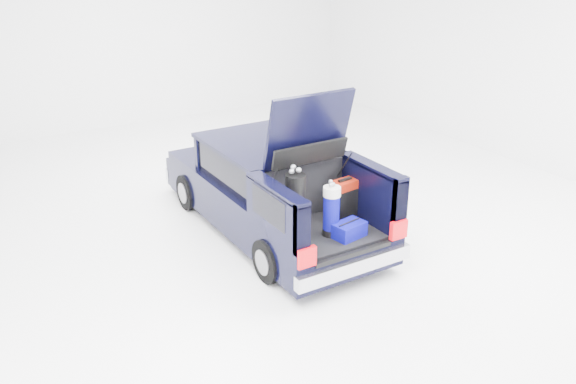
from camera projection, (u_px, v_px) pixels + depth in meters
ground at (272, 229)px, 9.82m from camera, size 14.00×14.00×0.00m
car at (268, 189)px, 9.64m from camera, size 1.87×4.65×2.47m
red_suitcase at (344, 199)px, 8.74m from camera, size 0.38×0.27×0.59m
black_golf_bag at (295, 205)px, 8.14m from camera, size 0.32×0.35×0.99m
blue_golf_bag at (331, 211)px, 8.18m from camera, size 0.27×0.27×0.80m
blue_duffel at (349, 230)px, 8.22m from camera, size 0.48×0.36×0.23m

